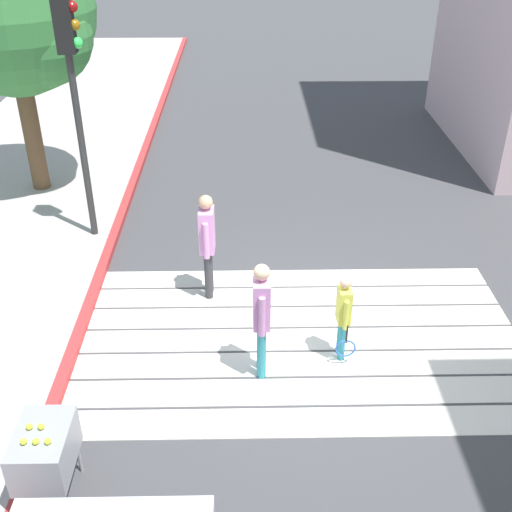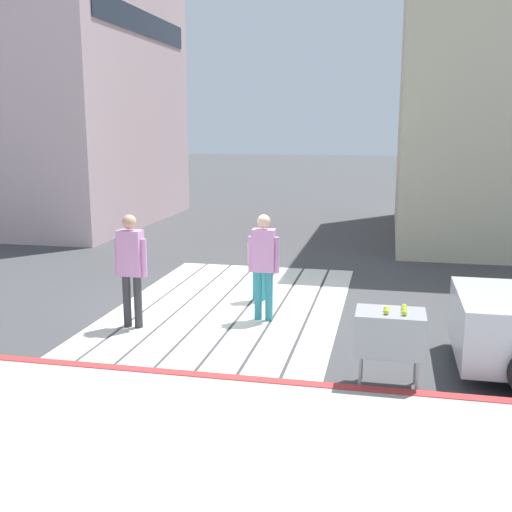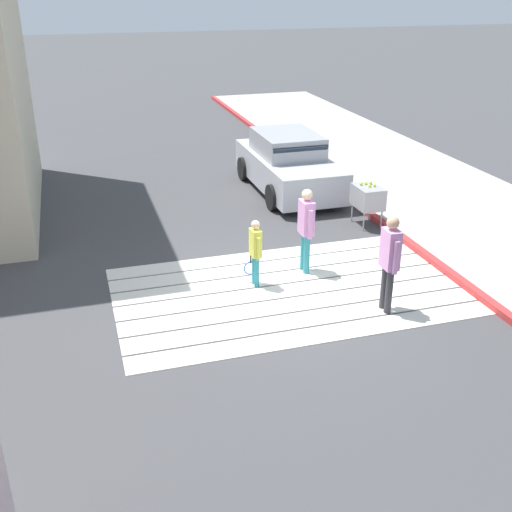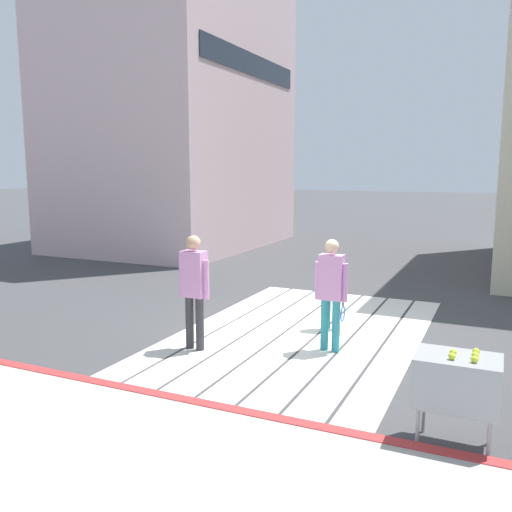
# 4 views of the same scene
# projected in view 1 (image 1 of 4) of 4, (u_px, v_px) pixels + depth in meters

# --- Properties ---
(ground_plane) EXTENTS (120.00, 120.00, 0.00)m
(ground_plane) POSITION_uv_depth(u_px,v_px,m) (301.00, 340.00, 9.28)
(ground_plane) COLOR #424244
(crosswalk_stripes) EXTENTS (6.40, 3.80, 0.01)m
(crosswalk_stripes) POSITION_uv_depth(u_px,v_px,m) (301.00, 339.00, 9.28)
(crosswalk_stripes) COLOR silver
(crosswalk_stripes) RESTS_ON ground
(curb_painted) EXTENTS (0.16, 40.00, 0.13)m
(curb_painted) POSITION_uv_depth(u_px,v_px,m) (77.00, 339.00, 9.20)
(curb_painted) COLOR #BC3333
(curb_painted) RESTS_ON ground
(traffic_light_corner) EXTENTS (0.39, 0.28, 4.24)m
(traffic_light_corner) POSITION_uv_depth(u_px,v_px,m) (73.00, 76.00, 10.33)
(traffic_light_corner) COLOR #2D2D2D
(traffic_light_corner) RESTS_ON ground
(street_tree) EXTENTS (3.20, 3.20, 5.32)m
(street_tree) POSITION_uv_depth(u_px,v_px,m) (15.00, 15.00, 11.77)
(street_tree) COLOR brown
(street_tree) RESTS_ON ground
(tennis_ball_cart) EXTENTS (0.56, 0.80, 1.02)m
(tennis_ball_cart) POSITION_uv_depth(u_px,v_px,m) (45.00, 450.00, 6.58)
(tennis_ball_cart) COLOR #99999E
(tennis_ball_cart) RESTS_ON ground
(pedestrian_adult_lead) EXTENTS (0.22, 0.50, 1.72)m
(pedestrian_adult_lead) POSITION_uv_depth(u_px,v_px,m) (262.00, 313.00, 8.16)
(pedestrian_adult_lead) COLOR teal
(pedestrian_adult_lead) RESTS_ON ground
(pedestrian_adult_trailing) EXTENTS (0.23, 0.52, 1.77)m
(pedestrian_adult_trailing) POSITION_uv_depth(u_px,v_px,m) (207.00, 239.00, 9.76)
(pedestrian_adult_trailing) COLOR #333338
(pedestrian_adult_trailing) RESTS_ON ground
(pedestrian_child_with_racket) EXTENTS (0.28, 0.40, 1.33)m
(pedestrian_child_with_racket) POSITION_uv_depth(u_px,v_px,m) (344.00, 314.00, 8.56)
(pedestrian_child_with_racket) COLOR teal
(pedestrian_child_with_racket) RESTS_ON ground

